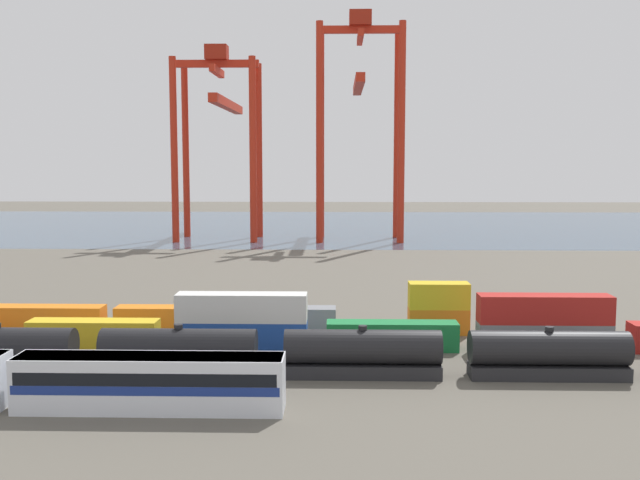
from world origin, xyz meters
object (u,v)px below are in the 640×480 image
Objects in this scene: passenger_train at (11,379)px; gantry_crane_west at (220,121)px; shipping_container_13 at (438,321)px; gantry_crane_central at (360,105)px; shipping_container_10 at (45,318)px; freight_tank_row at (363,353)px.

gantry_crane_west is (-3.92, 116.90, 24.26)m from passenger_train.
gantry_crane_central is (-5.62, 91.71, 28.63)m from shipping_container_13.
passenger_train reaches higher than shipping_container_13.
gantry_crane_central reaches higher than shipping_container_13.
shipping_container_10 and shipping_container_13 have the same top height.
shipping_container_10 is at bearing -110.70° from gantry_crane_central.
gantry_crane_central reaches higher than freight_tank_row.
gantry_crane_west is (-28.84, 108.43, 24.44)m from freight_tank_row.
passenger_train is 119.46m from gantry_crane_west.
gantry_crane_central reaches higher than shipping_container_10.
gantry_crane_west reaches higher than freight_tank_row.
gantry_crane_west is (3.26, 93.15, 25.11)m from shipping_container_10.
gantry_crane_west is 0.86× the size of gantry_crane_central.
gantry_crane_central is at bearing 88.64° from freight_tank_row.
shipping_container_10 is (-32.11, 15.28, -0.66)m from freight_tank_row.
freight_tank_row is 1.69× the size of gantry_crane_west.
shipping_container_10 is at bearing -92.01° from gantry_crane_west.
gantry_crane_west is at bearing 91.92° from passenger_train.
passenger_train is at bearing -144.32° from shipping_container_13.
gantry_crane_west reaches higher than passenger_train.
freight_tank_row reaches higher than shipping_container_13.
shipping_container_10 is at bearing 154.55° from freight_tank_row.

